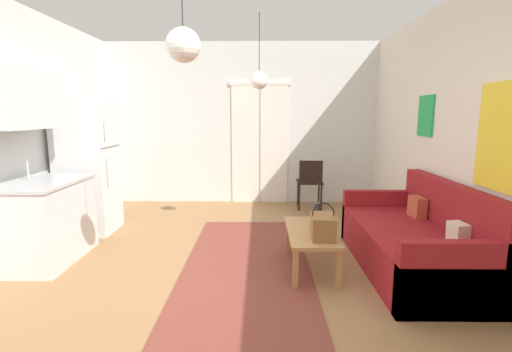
% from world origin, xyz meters
% --- Properties ---
extents(ground_plane, '(5.32, 7.33, 0.10)m').
position_xyz_m(ground_plane, '(0.00, 0.00, -0.05)').
color(ground_plane, '#996D44').
extents(wall_back, '(4.92, 0.13, 2.81)m').
position_xyz_m(wall_back, '(0.01, 3.42, 1.39)').
color(wall_back, silver).
rests_on(wall_back, ground_plane).
extents(wall_right, '(0.12, 6.93, 2.81)m').
position_xyz_m(wall_right, '(2.41, 0.00, 1.40)').
color(wall_right, silver).
rests_on(wall_right, ground_plane).
extents(area_rug, '(1.31, 3.69, 0.01)m').
position_xyz_m(area_rug, '(0.19, 0.20, 0.01)').
color(area_rug, brown).
rests_on(area_rug, ground_plane).
extents(couch, '(0.95, 1.97, 0.90)m').
position_xyz_m(couch, '(1.95, 0.44, 0.28)').
color(couch, maroon).
rests_on(couch, ground_plane).
extents(coffee_table, '(0.48, 1.02, 0.40)m').
position_xyz_m(coffee_table, '(0.86, 0.48, 0.35)').
color(coffee_table, '#B27F4C').
rests_on(coffee_table, ground_plane).
extents(bamboo_vase, '(0.08, 0.08, 0.44)m').
position_xyz_m(bamboo_vase, '(0.96, 0.75, 0.52)').
color(bamboo_vase, '#2D2D33').
rests_on(bamboo_vase, coffee_table).
extents(handbag, '(0.24, 0.35, 0.35)m').
position_xyz_m(handbag, '(0.94, 0.25, 0.52)').
color(handbag, brown).
rests_on(handbag, coffee_table).
extents(refrigerator, '(0.67, 0.64, 1.78)m').
position_xyz_m(refrigerator, '(-1.98, 1.66, 0.89)').
color(refrigerator, white).
rests_on(refrigerator, ground_plane).
extents(kitchen_counter, '(0.61, 1.06, 2.03)m').
position_xyz_m(kitchen_counter, '(-1.99, 0.63, 0.76)').
color(kitchen_counter, silver).
rests_on(kitchen_counter, ground_plane).
extents(accent_chair, '(0.43, 0.42, 0.84)m').
position_xyz_m(accent_chair, '(1.16, 2.85, 0.49)').
color(accent_chair, black).
rests_on(accent_chair, ground_plane).
extents(pendant_lamp_near, '(0.26, 0.26, 0.84)m').
position_xyz_m(pendant_lamp_near, '(-0.24, -0.32, 2.09)').
color(pendant_lamp_near, black).
extents(pendant_lamp_far, '(0.23, 0.23, 0.92)m').
position_xyz_m(pendant_lamp_far, '(0.31, 1.54, 2.00)').
color(pendant_lamp_far, black).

